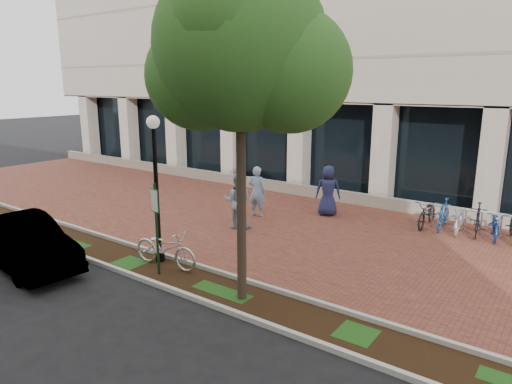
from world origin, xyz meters
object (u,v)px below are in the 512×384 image
Objects in this scene: street_tree at (243,56)px; bike_rack_cluster at (468,219)px; lamppost at (156,181)px; locked_bicycle at (166,248)px; sedan_near_curb at (24,242)px; pedestrian_left at (257,191)px; pedestrian_mid at (238,201)px; pedestrian_right at (328,191)px; parking_sign at (156,218)px.

bike_rack_cluster is at bearing 69.01° from street_tree.
locked_bicycle is (0.46, -0.19, -1.80)m from lamppost.
lamppost is at bearing 62.03° from locked_bicycle.
street_tree is 10.26m from bike_rack_cluster.
sedan_near_curb is (-6.14, -2.03, -4.84)m from street_tree.
pedestrian_left is at bearing 3.49° from locked_bicycle.
pedestrian_mid is 1.01× the size of pedestrian_right.
street_tree reaches higher than parking_sign.
locked_bicycle is (-2.95, 0.25, -5.00)m from street_tree.
street_tree is 5.81m from locked_bicycle.
bike_rack_cluster is 0.82× the size of sedan_near_curb.
parking_sign reaches higher than locked_bicycle.
bike_rack_cluster is (5.91, 8.58, -1.08)m from parking_sign.
bike_rack_cluster is at bearing -169.87° from pedestrian_left.
pedestrian_right is at bearing -151.22° from pedestrian_left.
lamppost is 4.70m from street_tree.
pedestrian_right is at bearing -175.74° from bike_rack_cluster.
street_tree reaches higher than pedestrian_right.
street_tree is 7.14m from pedestrian_mid.
sedan_near_curb is at bearing -161.73° from street_tree.
pedestrian_mid reaches higher than sedan_near_curb.
lamppost is at bearing 51.03° from pedestrian_right.
locked_bicycle is 0.49× the size of sedan_near_curb.
pedestrian_right is 4.98m from bike_rack_cluster.
parking_sign is 6.20m from pedestrian_left.
pedestrian_left is at bearing 13.01° from pedestrian_right.
sedan_near_curb is at bearing -137.30° from bike_rack_cluster.
pedestrian_left is 2.74m from pedestrian_right.
pedestrian_mid reaches higher than pedestrian_right.
street_tree is at bearing -65.67° from sedan_near_curb.
lamppost reaches higher than pedestrian_right.
lamppost is at bearing 172.60° from street_tree.
parking_sign is at bearing -44.67° from lamppost.
street_tree reaches higher than locked_bicycle.
parking_sign is at bearing 90.96° from pedestrian_left.
street_tree is 8.96m from pedestrian_right.
bike_rack_cluster is (6.15, 8.09, -0.05)m from locked_bicycle.
parking_sign is at bearing -174.83° from street_tree.
lamppost is 7.41m from pedestrian_right.
pedestrian_left is at bearing -165.59° from bike_rack_cluster.
pedestrian_left is at bearing -107.92° from pedestrian_mid.
pedestrian_right is at bearing 102.70° from street_tree.
lamppost is 5.57m from pedestrian_left.
pedestrian_right reaches higher than sedan_near_curb.
locked_bicycle is 1.08× the size of pedestrian_right.
pedestrian_mid is (-0.58, 3.97, 0.44)m from locked_bicycle.
lamppost reaches higher than locked_bicycle.
locked_bicycle is (-0.23, 0.50, -1.03)m from parking_sign.
pedestrian_right is 10.53m from sedan_near_curb.
street_tree reaches higher than sedan_near_curb.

